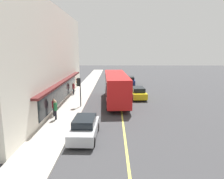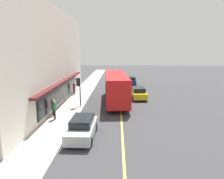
# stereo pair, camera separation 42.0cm
# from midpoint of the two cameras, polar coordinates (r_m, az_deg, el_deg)

# --- Properties ---
(ground) EXTENTS (120.00, 120.00, 0.00)m
(ground) POSITION_cam_midpoint_polar(r_m,az_deg,el_deg) (26.53, 2.73, -3.26)
(ground) COLOR #38383A
(sidewalk) EXTENTS (80.00, 2.84, 0.15)m
(sidewalk) POSITION_cam_midpoint_polar(r_m,az_deg,el_deg) (26.96, -9.20, -3.00)
(sidewalk) COLOR #B2ADA3
(sidewalk) RESTS_ON ground
(lane_centre_stripe) EXTENTS (36.00, 0.16, 0.01)m
(lane_centre_stripe) POSITION_cam_midpoint_polar(r_m,az_deg,el_deg) (26.53, 2.73, -3.25)
(lane_centre_stripe) COLOR #D8D14C
(lane_centre_stripe) RESTS_ON ground
(storefront_building) EXTENTS (26.58, 11.39, 11.10)m
(storefront_building) POSITION_cam_midpoint_polar(r_m,az_deg,el_deg) (26.99, -24.64, 7.92)
(storefront_building) COLOR silver
(storefront_building) RESTS_ON ground
(bus) EXTENTS (11.25, 3.11, 3.50)m
(bus) POSITION_cam_midpoint_polar(r_m,az_deg,el_deg) (25.79, 1.57, 0.85)
(bus) COLOR red
(bus) RESTS_ON ground
(traffic_light) EXTENTS (0.30, 0.52, 3.20)m
(traffic_light) POSITION_cam_midpoint_polar(r_m,az_deg,el_deg) (23.58, -8.57, 1.14)
(traffic_light) COLOR #2D2D33
(traffic_light) RESTS_ON sidewalk
(car_navy) EXTENTS (4.39, 2.04, 1.52)m
(car_navy) POSITION_cam_midpoint_polar(r_m,az_deg,el_deg) (39.17, 5.52, 2.41)
(car_navy) COLOR navy
(car_navy) RESTS_ON ground
(car_yellow) EXTENTS (4.40, 2.06, 1.52)m
(car_yellow) POSITION_cam_midpoint_polar(r_m,az_deg,el_deg) (28.25, 7.54, -0.92)
(car_yellow) COLOR yellow
(car_yellow) RESTS_ON ground
(car_silver) EXTENTS (4.34, 1.94, 1.52)m
(car_silver) POSITION_cam_midpoint_polar(r_m,az_deg,el_deg) (15.94, -7.33, -10.28)
(car_silver) COLOR #B7BABF
(car_silver) RESTS_ON ground
(pedestrian_at_corner) EXTENTS (0.34, 0.34, 1.70)m
(pedestrian_at_corner) POSITION_cam_midpoint_polar(r_m,az_deg,el_deg) (20.92, -15.17, -4.19)
(pedestrian_at_corner) COLOR black
(pedestrian_at_corner) RESTS_ON sidewalk
(pedestrian_mid_block) EXTENTS (0.34, 0.34, 1.80)m
(pedestrian_mid_block) POSITION_cam_midpoint_polar(r_m,az_deg,el_deg) (19.83, -14.77, -4.80)
(pedestrian_mid_block) COLOR black
(pedestrian_mid_block) RESTS_ON sidewalk
(pedestrian_near_storefront) EXTENTS (0.34, 0.34, 1.69)m
(pedestrian_near_storefront) POSITION_cam_midpoint_polar(r_m,az_deg,el_deg) (30.29, -9.87, 0.61)
(pedestrian_near_storefront) COLOR black
(pedestrian_near_storefront) RESTS_ON sidewalk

